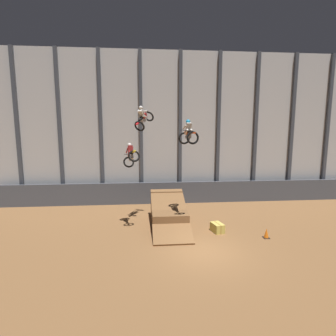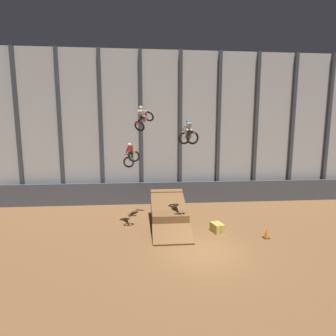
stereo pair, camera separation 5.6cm
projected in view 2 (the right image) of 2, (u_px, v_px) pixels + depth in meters
The scene contains 9 objects.
ground_plane at pixel (204, 252), 13.86m from camera, with size 60.00×60.00×0.00m, color brown.
arena_back_wall at pixel (180, 128), 22.84m from camera, with size 32.00×0.40×12.98m.
lower_barrier at pixel (181, 193), 22.87m from camera, with size 31.36×0.20×1.87m.
dirt_ramp at pixel (168, 213), 18.04m from camera, with size 2.34×5.46×2.07m.
rider_bike_left_air at pixel (131, 156), 16.43m from camera, with size 1.22×1.82×1.65m.
rider_bike_center_air at pixel (143, 118), 17.25m from camera, with size 1.48×1.81×1.69m.
rider_bike_right_air at pixel (188, 134), 15.15m from camera, with size 1.02×1.79×1.48m.
traffic_cone_near_ramp at pixel (266, 233), 15.55m from camera, with size 0.36×0.36×0.58m.
hay_bale_trackside at pixel (217, 228), 16.48m from camera, with size 0.79×1.01×0.57m.
Camera 2 is at (-2.99, -12.85, 6.42)m, focal length 28.00 mm.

